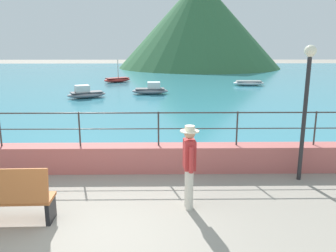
{
  "coord_description": "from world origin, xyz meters",
  "views": [
    {
      "loc": [
        1.14,
        -5.67,
        3.37
      ],
      "look_at": [
        1.28,
        3.7,
        1.1
      ],
      "focal_mm": 37.73,
      "sensor_mm": 36.0,
      "label": 1
    }
  ],
  "objects": [
    {
      "name": "ground_plane",
      "position": [
        0.0,
        0.0,
        0.0
      ],
      "size": [
        120.0,
        120.0,
        0.0
      ],
      "primitive_type": "plane",
      "color": "gray"
    },
    {
      "name": "boat_1",
      "position": [
        0.36,
        16.76,
        0.33
      ],
      "size": [
        2.34,
        1.0,
        0.76
      ],
      "color": "gray",
      "rests_on": "lake_water"
    },
    {
      "name": "boat_0",
      "position": [
        -2.61,
        23.44,
        0.26
      ],
      "size": [
        2.42,
        2.01,
        1.83
      ],
      "color": "red",
      "rests_on": "lake_water"
    },
    {
      "name": "hill_main",
      "position": [
        5.73,
        40.2,
        5.49
      ],
      "size": [
        20.39,
        20.39,
        10.98
      ],
      "primitive_type": "cone",
      "color": "#33663D",
      "rests_on": "ground"
    },
    {
      "name": "boat_2",
      "position": [
        -3.45,
        15.24,
        0.33
      ],
      "size": [
        2.46,
        1.8,
        0.76
      ],
      "color": "gray",
      "rests_on": "lake_water"
    },
    {
      "name": "person_walking",
      "position": [
        1.67,
        1.04,
        0.98
      ],
      "size": [
        0.38,
        0.57,
        1.75
      ],
      "color": "beige",
      "rests_on": "ground"
    },
    {
      "name": "lamp_post",
      "position": [
        4.53,
        2.53,
        2.19
      ],
      "size": [
        0.28,
        0.28,
        3.28
      ],
      "color": "#232326",
      "rests_on": "ground"
    },
    {
      "name": "lake_water",
      "position": [
        0.0,
        25.84,
        0.03
      ],
      "size": [
        64.0,
        44.32,
        0.06
      ],
      "primitive_type": "cube",
      "color": "teal",
      "rests_on": "ground"
    },
    {
      "name": "bench_main",
      "position": [
        -1.8,
        0.43,
        0.56
      ],
      "size": [
        1.71,
        0.6,
        1.13
      ],
      "color": "#B76633",
      "rests_on": "ground"
    },
    {
      "name": "railing",
      "position": [
        0.0,
        3.2,
        1.33
      ],
      "size": [
        18.44,
        0.04,
        0.9
      ],
      "color": "#383330",
      "rests_on": "promenade_wall"
    },
    {
      "name": "boat_3",
      "position": [
        7.67,
        21.04,
        0.26
      ],
      "size": [
        2.34,
        1.01,
        0.36
      ],
      "color": "white",
      "rests_on": "lake_water"
    },
    {
      "name": "promenade_wall",
      "position": [
        0.0,
        3.2,
        0.35
      ],
      "size": [
        20.0,
        0.56,
        0.7
      ],
      "primitive_type": "cube",
      "color": "#BC605B",
      "rests_on": "ground"
    }
  ]
}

